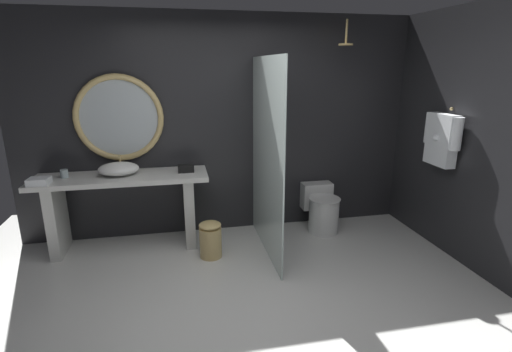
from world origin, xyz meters
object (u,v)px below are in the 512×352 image
vessel_sink (119,169)px  tissue_box (186,168)px  rain_shower_head (346,42)px  toilet (322,209)px  waste_bin (211,239)px  round_wall_mirror (119,118)px  folded_hand_towel (39,181)px  tumbler_cup (64,174)px  hanging_bathrobe (442,138)px

vessel_sink → tissue_box: 0.73m
tissue_box → rain_shower_head: 2.28m
rain_shower_head → toilet: (-0.17, 0.04, -1.99)m
toilet → waste_bin: size_ratio=1.46×
round_wall_mirror → folded_hand_towel: (-0.77, -0.44, -0.56)m
rain_shower_head → toilet: 2.00m
tumbler_cup → rain_shower_head: size_ratio=0.32×
round_wall_mirror → rain_shower_head: rain_shower_head is taller
folded_hand_towel → vessel_sink: bearing=15.8°
vessel_sink → toilet: 2.46m
tissue_box → rain_shower_head: rain_shower_head is taller
tissue_box → toilet: tissue_box is taller
hanging_bathrobe → folded_hand_towel: 4.21m
vessel_sink → hanging_bathrobe: 3.51m
hanging_bathrobe → toilet: 1.60m
folded_hand_towel → tumbler_cup: bearing=50.2°
tumbler_cup → tissue_box: bearing=-1.6°
hanging_bathrobe → waste_bin: hanging_bathrobe is taller
tumbler_cup → rain_shower_head: (3.11, -0.07, 1.37)m
tissue_box → round_wall_mirror: 0.93m
tumbler_cup → round_wall_mirror: size_ratio=0.09×
round_wall_mirror → toilet: (2.35, -0.25, -1.17)m
tissue_box → hanging_bathrobe: 2.81m
tumbler_cup → hanging_bathrobe: (3.98, -0.73, 0.37)m
tissue_box → folded_hand_towel: size_ratio=0.89×
vessel_sink → waste_bin: vessel_sink is taller
tissue_box → hanging_bathrobe: size_ratio=0.29×
round_wall_mirror → rain_shower_head: size_ratio=3.51×
tumbler_cup → hanging_bathrobe: bearing=-10.4°
vessel_sink → round_wall_mirror: (0.03, 0.23, 0.52)m
hanging_bathrobe → waste_bin: size_ratio=1.54×
tumbler_cup → vessel_sink: bearing=-1.1°
round_wall_mirror → rain_shower_head: (2.53, -0.29, 0.82)m
round_wall_mirror → rain_shower_head: 2.67m
round_wall_mirror → hanging_bathrobe: 3.53m
toilet → rain_shower_head: bearing=-12.6°
vessel_sink → folded_hand_towel: vessel_sink is taller
vessel_sink → rain_shower_head: rain_shower_head is taller
round_wall_mirror → vessel_sink: bearing=-96.4°
waste_bin → toilet: bearing=17.4°
round_wall_mirror → tumbler_cup: bearing=-159.1°
tumbler_cup → tissue_box: 1.28m
vessel_sink → folded_hand_towel: (-0.74, -0.21, -0.04)m
toilet → waste_bin: (-1.44, -0.45, -0.07)m
vessel_sink → round_wall_mirror: size_ratio=0.45×
vessel_sink → tissue_box: size_ratio=2.43×
tissue_box → waste_bin: size_ratio=0.44×
hanging_bathrobe → folded_hand_towel: size_ratio=3.10×
round_wall_mirror → hanging_bathrobe: (3.39, -0.95, -0.18)m
toilet → folded_hand_towel: bearing=-176.5°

